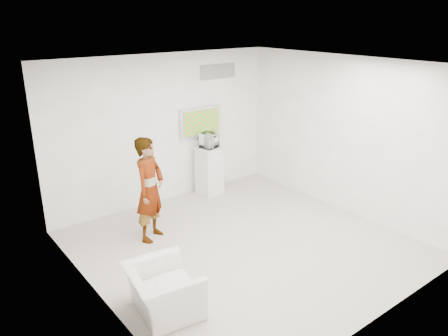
# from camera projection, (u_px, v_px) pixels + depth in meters

# --- Properties ---
(room) EXTENTS (5.01, 5.01, 3.00)m
(room) POSITION_uv_depth(u_px,v_px,m) (245.00, 161.00, 6.91)
(room) COLOR beige
(room) RESTS_ON ground
(tv) EXTENTS (1.00, 0.08, 0.60)m
(tv) POSITION_uv_depth(u_px,v_px,m) (200.00, 122.00, 9.20)
(tv) COLOR silver
(tv) RESTS_ON room
(logo_decal) EXTENTS (0.90, 0.02, 0.30)m
(logo_decal) POSITION_uv_depth(u_px,v_px,m) (218.00, 72.00, 9.19)
(logo_decal) COLOR gray
(logo_decal) RESTS_ON room
(person) EXTENTS (0.79, 0.72, 1.82)m
(person) POSITION_uv_depth(u_px,v_px,m) (150.00, 189.00, 7.34)
(person) COLOR silver
(person) RESTS_ON room
(armchair) EXTENTS (0.98, 1.08, 0.63)m
(armchair) POSITION_uv_depth(u_px,v_px,m) (163.00, 290.00, 5.66)
(armchair) COLOR silver
(armchair) RESTS_ON room
(pedestal) EXTENTS (0.54, 0.54, 1.04)m
(pedestal) POSITION_uv_depth(u_px,v_px,m) (209.00, 171.00, 9.36)
(pedestal) COLOR silver
(pedestal) RESTS_ON room
(floor_uplight) EXTENTS (0.21, 0.21, 0.29)m
(floor_uplight) POSITION_uv_depth(u_px,v_px,m) (223.00, 180.00, 9.90)
(floor_uplight) COLOR silver
(floor_uplight) RESTS_ON room
(vitrine) EXTENTS (0.39, 0.39, 0.32)m
(vitrine) POSITION_uv_depth(u_px,v_px,m) (209.00, 140.00, 9.13)
(vitrine) COLOR silver
(vitrine) RESTS_ON pedestal
(console) EXTENTS (0.08, 0.18, 0.24)m
(console) POSITION_uv_depth(u_px,v_px,m) (209.00, 142.00, 9.14)
(console) COLOR silver
(console) RESTS_ON pedestal
(wii_remote) EXTENTS (0.07, 0.14, 0.03)m
(wii_remote) POSITION_uv_depth(u_px,v_px,m) (147.00, 143.00, 7.37)
(wii_remote) COLOR silver
(wii_remote) RESTS_ON person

